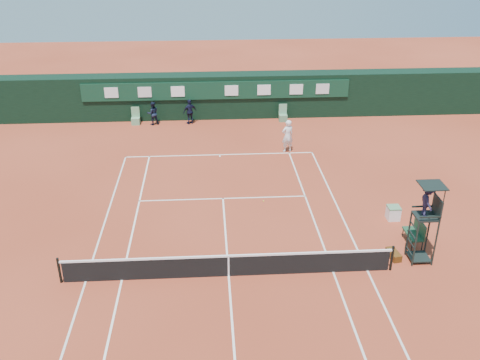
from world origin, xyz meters
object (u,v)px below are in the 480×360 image
umpire_chair (427,207)px  player (288,136)px  cooler (393,213)px  player_bench (416,231)px  tennis_net (229,265)px

umpire_chair → player: bearing=107.9°
cooler → player: (-3.74, 8.24, 0.66)m
player_bench → cooler: (-0.28, 2.06, -0.27)m
tennis_net → player_bench: same height
cooler → umpire_chair: bearing=-90.4°
umpire_chair → player: umpire_chair is taller
tennis_net → cooler: (7.76, 3.91, -0.18)m
player_bench → cooler: bearing=97.7°
player → tennis_net: bearing=53.3°
cooler → tennis_net: bearing=-153.3°
umpire_chair → cooler: umpire_chair is taller
tennis_net → player_bench: 8.25m
umpire_chair → player_bench: (0.30, 1.24, -1.86)m
cooler → player: player is taller
player_bench → cooler: size_ratio=1.86×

